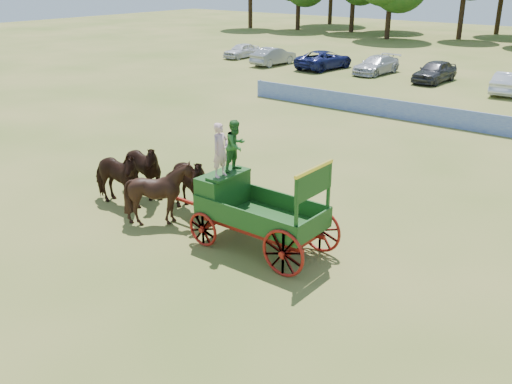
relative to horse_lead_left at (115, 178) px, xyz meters
The scene contains 8 objects.
ground 6.37m from the horse_lead_left, ahead, with size 160.00×160.00×0.00m, color olive.
horse_lead_left is the anchor object (origin of this frame).
horse_lead_right 1.10m from the horse_lead_left, 90.00° to the left, with size 1.16×2.55×2.15m, color black.
horse_wheel_left 2.40m from the horse_lead_left, ahead, with size 1.74×1.96×2.15m, color black.
horse_wheel_right 2.64m from the horse_lead_left, 24.62° to the left, with size 1.16×2.55×2.15m, color black.
farm_dray 5.41m from the horse_lead_left, ahead, with size 5.99×2.00×3.79m.
sponsor_banner 18.82m from the horse_lead_left, 73.72° to the left, with size 26.00×0.08×1.05m, color #1F3DAC.
parked_cars 30.31m from the horse_lead_left, 89.29° to the left, with size 40.31×6.90×1.62m.
Camera 1 is at (9.33, -11.80, 7.95)m, focal length 40.00 mm.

